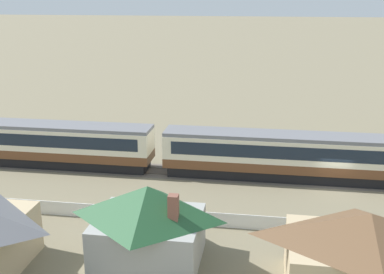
% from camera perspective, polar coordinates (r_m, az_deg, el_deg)
% --- Properties ---
extents(ground_plane, '(600.00, 600.00, 0.00)m').
position_cam_1_polar(ground_plane, '(41.26, 16.48, -5.87)').
color(ground_plane, '#7A7056').
extents(passenger_train, '(61.21, 3.11, 3.97)m').
position_cam_1_polar(passenger_train, '(41.68, 10.41, -1.97)').
color(passenger_train, brown).
rests_on(passenger_train, ground_plane).
extents(railway_track, '(96.91, 3.60, 0.04)m').
position_cam_1_polar(railway_track, '(42.40, 8.85, -4.72)').
color(railway_track, '#665B51').
rests_on(railway_track, ground_plane).
extents(cottage_dark_green_roof, '(6.61, 5.43, 4.78)m').
position_cam_1_polar(cottage_dark_green_roof, '(28.64, -5.20, -10.07)').
color(cottage_dark_green_roof, '#9E9E99').
rests_on(cottage_dark_green_roof, ground_plane).
extents(cottage_brown_roof, '(8.82, 5.86, 4.60)m').
position_cam_1_polar(cottage_brown_roof, '(27.33, 20.05, -12.75)').
color(cottage_brown_roof, tan).
rests_on(cottage_brown_roof, ground_plane).
extents(picket_fence_front, '(36.57, 0.06, 1.05)m').
position_cam_1_polar(picket_fence_front, '(33.82, -3.32, -9.33)').
color(picket_fence_front, white).
rests_on(picket_fence_front, ground_plane).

